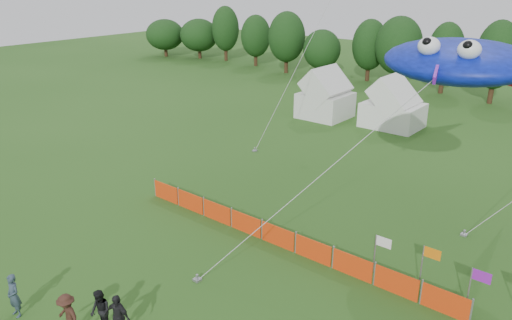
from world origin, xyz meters
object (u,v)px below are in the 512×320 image
Objects in this scene: tent_right at (393,108)px; spectator_d at (118,316)px; stingray_kite at (463,60)px; barrier_fence at (278,236)px; tent_left at (325,97)px; spectator_c at (68,316)px; spectator_b at (100,312)px; spectator_a at (14,296)px.

tent_right is 30.79m from spectator_d.
barrier_fence is at bearing -129.99° from stingray_kite.
tent_left is 31.14m from spectator_d.
barrier_fence is (4.43, -21.83, -1.18)m from tent_right.
tent_left is 2.35× the size of spectator_c.
barrier_fence is 9.00m from spectator_b.
stingray_kite is (7.28, 16.22, 7.71)m from spectator_c.
stingray_kite is at bearing 50.01° from barrier_fence.
tent_right is 32.30m from spectator_a.
spectator_c is at bearing -100.99° from barrier_fence.
tent_right is 2.70× the size of spectator_c.
tent_left is at bearing 116.63° from barrier_fence.
stingray_kite reaches higher than spectator_d.
spectator_d is at bearing -111.25° from stingray_kite.
stingray_kite is (5.88, 15.11, 7.70)m from spectator_d.
tent_left is 31.83m from spectator_a.
spectator_a is 2.71m from spectator_c.
stingray_kite is at bearing -57.56° from tent_right.
tent_left reaches higher than tent_right.
barrier_fence is at bearing 92.63° from spectator_b.
barrier_fence is 10.26× the size of spectator_c.
tent_right reaches higher than spectator_b.
tent_right is 2.79× the size of spectator_b.
spectator_c is 1.79m from spectator_d.
spectator_a is 4.40m from spectator_d.
barrier_fence is at bearing -78.53° from tent_right.
tent_left is 31.80m from spectator_c.
barrier_fence is 10.00m from spectator_c.
barrier_fence is 8.72m from spectator_d.
spectator_d reaches higher than spectator_c.
stingray_kite reaches higher than spectator_b.
barrier_fence is 0.92× the size of stingray_kite.
spectator_c is 19.38m from stingray_kite.
tent_right is at bearing 9.67° from tent_left.
spectator_d is (4.03, 1.76, -0.00)m from spectator_a.
tent_right is at bearing 101.47° from barrier_fence.
tent_right is 0.26× the size of barrier_fence.
tent_left is 22.42m from stingray_kite.
stingray_kite is (6.62, 15.32, 7.74)m from spectator_b.
tent_right is 19.53m from stingray_kite.
tent_right is at bearing 85.60° from spectator_d.
barrier_fence is 10.61× the size of spectator_b.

